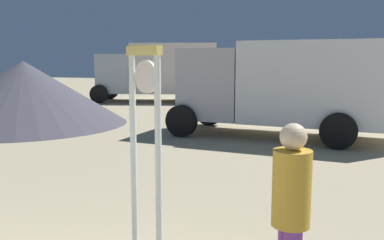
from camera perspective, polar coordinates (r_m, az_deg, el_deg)
The scene contains 5 objects.
standing_clock at distance 4.55m, azimuth -6.27°, elevation -1.86°, with size 0.47×0.28×2.34m.
person_near_clock at distance 3.72m, azimuth 13.15°, elevation -11.84°, with size 0.32×0.32×1.69m.
box_truck_near at distance 12.10m, azimuth 13.02°, elevation 4.76°, with size 6.35×2.99×2.66m.
box_truck_far at distance 21.87m, azimuth -4.24°, elevation 6.73°, with size 6.61×3.83×2.94m.
dome_tent at distance 15.29m, azimuth -21.63°, elevation 3.44°, with size 6.77×6.77×2.12m.
Camera 1 is at (2.23, -1.93, 2.21)m, focal length 39.63 mm.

